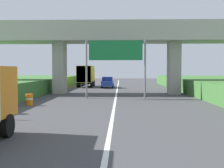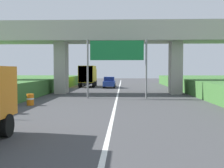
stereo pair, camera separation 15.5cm
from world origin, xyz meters
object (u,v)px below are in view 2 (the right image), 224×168
Objects in this scene: car_blue at (109,82)px; construction_barrel_4 at (9,106)px; truck_yellow at (88,75)px; construction_barrel_5 at (30,100)px; overhead_highway_sign at (117,55)px.

car_blue is 26.78m from construction_barrel_4.
car_blue is at bearing 78.92° from construction_barrel_4.
truck_yellow reaches higher than construction_barrel_5.
construction_barrel_4 is at bearing -101.08° from car_blue.
truck_yellow is at bearing 86.47° from construction_barrel_5.
construction_barrel_4 is at bearing -124.00° from overhead_highway_sign.
truck_yellow is at bearing 86.94° from construction_barrel_4.
car_blue is 22.69m from construction_barrel_5.
truck_yellow is 8.11× the size of construction_barrel_4.
car_blue reaches higher than construction_barrel_5.
construction_barrel_4 is 1.00× the size of construction_barrel_5.
overhead_highway_sign reaches higher than construction_barrel_5.
overhead_highway_sign is at bearing -74.83° from truck_yellow.
car_blue is at bearing 95.40° from overhead_highway_sign.
truck_yellow reaches higher than construction_barrel_4.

